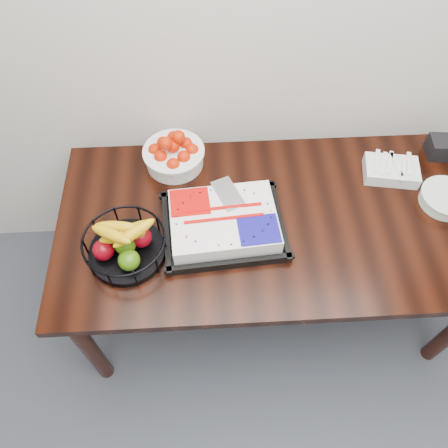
{
  "coord_description": "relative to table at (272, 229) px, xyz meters",
  "views": [
    {
      "loc": [
        -0.27,
        0.97,
        2.23
      ],
      "look_at": [
        -0.21,
        1.93,
        0.83
      ],
      "focal_mm": 35.0,
      "sensor_mm": 36.0,
      "label": 1
    }
  ],
  "objects": [
    {
      "name": "fruit_basket",
      "position": [
        -0.59,
        -0.14,
        0.16
      ],
      "size": [
        0.32,
        0.32,
        0.17
      ],
      "color": "black",
      "rests_on": "table"
    },
    {
      "name": "table",
      "position": [
        0.0,
        0.0,
        0.0
      ],
      "size": [
        1.8,
        0.9,
        0.75
      ],
      "color": "black",
      "rests_on": "ground"
    },
    {
      "name": "plate_stack",
      "position": [
        0.73,
        0.04,
        0.11
      ],
      "size": [
        0.21,
        0.21,
        0.05
      ],
      "color": "white",
      "rests_on": "table"
    },
    {
      "name": "fork_bag",
      "position": [
        0.54,
        0.21,
        0.12
      ],
      "size": [
        0.25,
        0.19,
        0.07
      ],
      "color": "silver",
      "rests_on": "table"
    },
    {
      "name": "napkin_box",
      "position": [
        0.8,
        0.32,
        0.13
      ],
      "size": [
        0.13,
        0.12,
        0.09
      ],
      "primitive_type": "cube",
      "rotation": [
        0.0,
        0.0,
        -0.09
      ],
      "color": "black",
      "rests_on": "table"
    },
    {
      "name": "cake_tray",
      "position": [
        -0.21,
        -0.04,
        0.13
      ],
      "size": [
        0.51,
        0.41,
        0.1
      ],
      "color": "black",
      "rests_on": "table"
    },
    {
      "name": "tangerine_bowl",
      "position": [
        -0.41,
        0.33,
        0.16
      ],
      "size": [
        0.27,
        0.27,
        0.17
      ],
      "color": "white",
      "rests_on": "table"
    }
  ]
}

